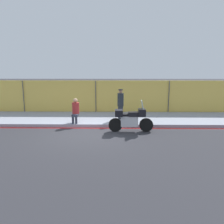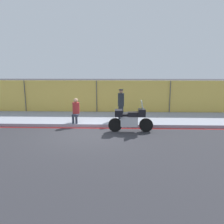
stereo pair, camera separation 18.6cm
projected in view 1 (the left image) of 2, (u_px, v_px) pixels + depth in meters
name	position (u px, v px, depth m)	size (l,w,h in m)	color
ground_plane	(87.00, 134.00, 10.13)	(120.00, 120.00, 0.00)	#2D2D33
sidewalk	(93.00, 119.00, 12.89)	(35.60, 3.42, 0.17)	#8E93A3
curb_paint_stripe	(90.00, 128.00, 11.14)	(35.60, 0.18, 0.01)	red
storefront_fence	(96.00, 97.00, 14.46)	(33.82, 0.17, 2.24)	gold
motorcycle	(130.00, 119.00, 10.42)	(2.14, 0.51, 1.52)	black
officer_standing	(121.00, 104.00, 12.33)	(0.35, 0.35, 1.69)	#1E2328
person_seated_on_curb	(76.00, 109.00, 11.54)	(0.37, 0.66, 1.28)	#2D3342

